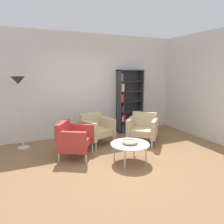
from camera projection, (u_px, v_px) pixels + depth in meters
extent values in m
plane|color=olive|center=(126.00, 167.00, 4.15)|extent=(8.32, 8.32, 0.00)
cube|color=silver|center=(87.00, 86.00, 6.08)|extent=(6.40, 0.12, 2.90)
cube|color=silver|center=(212.00, 87.00, 5.57)|extent=(0.12, 5.20, 2.90)
cube|color=#333338|center=(119.00, 102.00, 6.34)|extent=(0.03, 0.30, 1.90)
cube|color=#333338|center=(141.00, 100.00, 6.65)|extent=(0.03, 0.30, 1.90)
cube|color=#333338|center=(130.00, 70.00, 6.32)|extent=(0.80, 0.30, 0.03)
cube|color=#333338|center=(129.00, 130.00, 6.67)|extent=(0.80, 0.30, 0.03)
cube|color=#333338|center=(128.00, 101.00, 6.62)|extent=(0.80, 0.02, 1.90)
cube|color=#333338|center=(130.00, 120.00, 6.61)|extent=(0.76, 0.28, 0.02)
cube|color=#333338|center=(130.00, 111.00, 6.55)|extent=(0.76, 0.28, 0.02)
cube|color=#333338|center=(130.00, 101.00, 6.49)|extent=(0.76, 0.28, 0.02)
cube|color=#333338|center=(130.00, 91.00, 6.43)|extent=(0.76, 0.28, 0.02)
cube|color=#333338|center=(130.00, 81.00, 6.38)|extent=(0.76, 0.28, 0.02)
cube|color=black|center=(120.00, 128.00, 6.49)|extent=(0.04, 0.24, 0.21)
cube|color=blue|center=(121.00, 128.00, 6.50)|extent=(0.03, 0.23, 0.18)
cube|color=olive|center=(122.00, 128.00, 6.51)|extent=(0.03, 0.22, 0.21)
cube|color=black|center=(120.00, 118.00, 6.42)|extent=(0.03, 0.23, 0.24)
cube|color=white|center=(122.00, 119.00, 6.42)|extent=(0.04, 0.18, 0.18)
cube|color=red|center=(123.00, 117.00, 6.47)|extent=(0.04, 0.25, 0.23)
cube|color=black|center=(120.00, 109.00, 6.34)|extent=(0.03, 0.17, 0.18)
cube|color=red|center=(121.00, 108.00, 6.38)|extent=(0.02, 0.22, 0.18)
cube|color=blue|center=(123.00, 108.00, 6.37)|extent=(0.02, 0.18, 0.24)
cube|color=orange|center=(120.00, 98.00, 6.27)|extent=(0.02, 0.17, 0.23)
cube|color=red|center=(121.00, 98.00, 6.29)|extent=(0.03, 0.17, 0.20)
cube|color=red|center=(122.00, 97.00, 6.34)|extent=(0.02, 0.25, 0.26)
cube|color=orange|center=(120.00, 87.00, 6.24)|extent=(0.04, 0.22, 0.23)
cube|color=white|center=(121.00, 88.00, 6.27)|extent=(0.03, 0.25, 0.20)
cube|color=white|center=(122.00, 87.00, 6.26)|extent=(0.02, 0.20, 0.24)
cube|color=yellow|center=(120.00, 77.00, 6.18)|extent=(0.02, 0.21, 0.21)
cube|color=blue|center=(121.00, 77.00, 6.20)|extent=(0.03, 0.23, 0.22)
cylinder|color=silver|center=(130.00, 144.00, 4.31)|extent=(0.80, 0.80, 0.02)
cylinder|color=silver|center=(125.00, 160.00, 4.03)|extent=(0.03, 0.03, 0.38)
cylinder|color=silver|center=(146.00, 156.00, 4.23)|extent=(0.03, 0.03, 0.38)
cylinder|color=silver|center=(114.00, 151.00, 4.46)|extent=(0.03, 0.03, 0.38)
cylinder|color=silver|center=(134.00, 148.00, 4.66)|extent=(0.03, 0.03, 0.38)
cylinder|color=tan|center=(130.00, 143.00, 4.30)|extent=(0.13, 0.13, 0.02)
cylinder|color=tan|center=(130.00, 142.00, 4.30)|extent=(0.32, 0.32, 0.02)
torus|color=tan|center=(130.00, 142.00, 4.30)|extent=(0.32, 0.32, 0.02)
cube|color=#B73833|center=(75.00, 143.00, 4.60)|extent=(0.83, 0.85, 0.16)
cube|color=#B73833|center=(63.00, 130.00, 4.58)|extent=(0.44, 0.61, 0.38)
cube|color=#B73833|center=(72.00, 143.00, 4.28)|extent=(0.58, 0.41, 0.46)
cube|color=#B73833|center=(80.00, 134.00, 4.88)|extent=(0.58, 0.41, 0.46)
cylinder|color=silver|center=(86.00, 157.00, 4.31)|extent=(0.04, 0.04, 0.24)
cylinder|color=silver|center=(92.00, 147.00, 4.89)|extent=(0.04, 0.04, 0.24)
cylinder|color=silver|center=(59.00, 156.00, 4.38)|extent=(0.04, 0.04, 0.24)
cylinder|color=silver|center=(68.00, 146.00, 4.96)|extent=(0.04, 0.04, 0.24)
cube|color=#C6B289|center=(97.00, 132.00, 5.38)|extent=(0.80, 0.76, 0.16)
cube|color=#C6B289|center=(90.00, 120.00, 5.52)|extent=(0.64, 0.33, 0.38)
cube|color=#C6B289|center=(88.00, 131.00, 5.14)|extent=(0.30, 0.62, 0.46)
cube|color=#C6B289|center=(107.00, 126.00, 5.56)|extent=(0.30, 0.62, 0.46)
cylinder|color=silver|center=(96.00, 146.00, 5.00)|extent=(0.04, 0.04, 0.24)
cylinder|color=silver|center=(114.00, 140.00, 5.40)|extent=(0.04, 0.04, 0.24)
cylinder|color=silver|center=(81.00, 140.00, 5.41)|extent=(0.04, 0.04, 0.24)
cylinder|color=silver|center=(99.00, 135.00, 5.81)|extent=(0.04, 0.04, 0.24)
cube|color=#C6B289|center=(142.00, 131.00, 5.46)|extent=(0.86, 0.86, 0.16)
cube|color=#C6B289|center=(145.00, 119.00, 5.66)|extent=(0.55, 0.53, 0.38)
cube|color=#C6B289|center=(131.00, 127.00, 5.52)|extent=(0.50, 0.52, 0.46)
cube|color=#C6B289|center=(154.00, 129.00, 5.32)|extent=(0.50, 0.52, 0.46)
cylinder|color=silver|center=(128.00, 141.00, 5.31)|extent=(0.04, 0.04, 0.24)
cylinder|color=silver|center=(152.00, 144.00, 5.11)|extent=(0.04, 0.04, 0.24)
cylinder|color=silver|center=(133.00, 135.00, 5.85)|extent=(0.04, 0.04, 0.24)
cylinder|color=silver|center=(155.00, 137.00, 5.65)|extent=(0.04, 0.04, 0.24)
cylinder|color=silver|center=(23.00, 148.00, 5.17)|extent=(0.28, 0.28, 0.02)
cylinder|color=silver|center=(21.00, 114.00, 5.01)|extent=(0.03, 0.03, 1.65)
cone|color=#2D2D2D|center=(18.00, 80.00, 4.86)|extent=(0.32, 0.32, 0.18)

